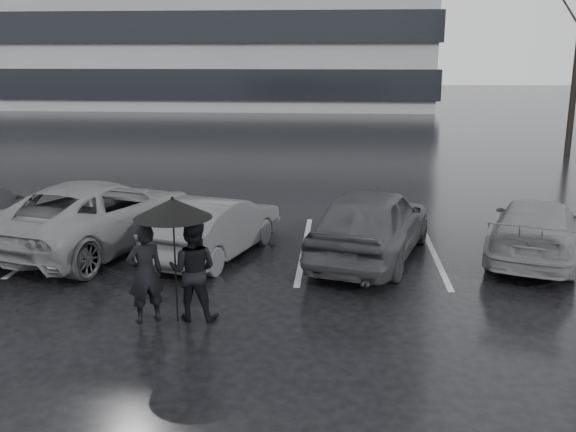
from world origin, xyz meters
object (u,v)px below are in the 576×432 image
at_px(pedestrian_left, 145,274).
at_px(pedestrian_right, 193,270).
at_px(car_west_b, 98,214).
at_px(car_main, 371,223).
at_px(car_west_a, 215,226).
at_px(car_east, 536,229).

bearing_deg(pedestrian_left, pedestrian_right, 160.91).
bearing_deg(car_west_b, car_main, -166.14).
relative_size(car_west_a, pedestrian_right, 2.38).
distance_m(car_west_b, pedestrian_left, 4.53).
height_order(car_main, car_west_b, car_main).
bearing_deg(car_west_a, pedestrian_left, 100.00).
height_order(car_main, pedestrian_right, pedestrian_right).
bearing_deg(pedestrian_right, car_east, -147.54).
distance_m(car_main, car_west_b, 5.96).
height_order(car_main, car_west_a, car_main).
bearing_deg(pedestrian_left, car_west_a, -129.60).
height_order(car_west_b, car_east, car_west_b).
bearing_deg(car_east, car_west_a, 23.10).
xyz_separation_m(pedestrian_left, pedestrian_right, (0.73, 0.17, 0.02)).
xyz_separation_m(car_main, pedestrian_left, (-3.70, -3.56, 0.03)).
relative_size(car_main, car_west_a, 1.17).
xyz_separation_m(car_west_a, car_east, (6.68, 0.41, -0.02)).
xyz_separation_m(car_west_a, pedestrian_right, (0.29, -3.32, 0.18)).
xyz_separation_m(car_east, pedestrian_right, (-6.40, -3.72, 0.20)).
distance_m(car_west_a, pedestrian_left, 3.52).
bearing_deg(car_east, pedestrian_left, 48.29).
xyz_separation_m(car_west_b, pedestrian_left, (2.25, -3.93, 0.05)).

